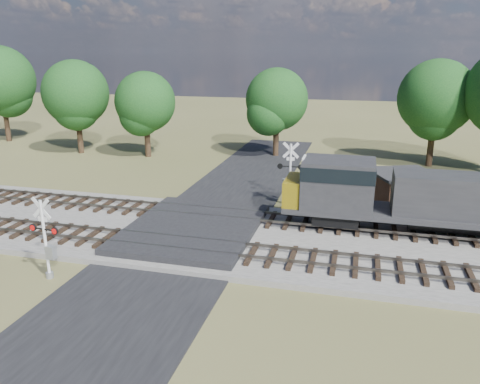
# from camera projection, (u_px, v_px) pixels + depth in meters

# --- Properties ---
(ground) EXTENTS (160.00, 160.00, 0.00)m
(ground) POSITION_uv_depth(u_px,v_px,m) (190.00, 238.00, 26.05)
(ground) COLOR brown
(ground) RESTS_ON ground
(ballast_bed) EXTENTS (140.00, 10.00, 0.30)m
(ballast_bed) POSITION_uv_depth(u_px,v_px,m) (376.00, 250.00, 24.06)
(ballast_bed) COLOR gray
(ballast_bed) RESTS_ON ground
(road) EXTENTS (7.00, 60.00, 0.08)m
(road) POSITION_uv_depth(u_px,v_px,m) (190.00, 237.00, 26.04)
(road) COLOR black
(road) RESTS_ON ground
(crossing_panel) EXTENTS (7.00, 9.00, 0.62)m
(crossing_panel) POSITION_uv_depth(u_px,v_px,m) (193.00, 230.00, 26.42)
(crossing_panel) COLOR #262628
(crossing_panel) RESTS_ON ground
(track_near) EXTENTS (140.00, 2.60, 0.33)m
(track_near) POSITION_uv_depth(u_px,v_px,m) (235.00, 251.00, 23.32)
(track_near) COLOR black
(track_near) RESTS_ON ballast_bed
(track_far) EXTENTS (140.00, 2.60, 0.33)m
(track_far) POSITION_uv_depth(u_px,v_px,m) (257.00, 218.00, 27.96)
(track_far) COLOR black
(track_far) RESTS_ON ballast_bed
(crossing_signal_near) EXTENTS (1.56, 0.36, 3.87)m
(crossing_signal_near) POSITION_uv_depth(u_px,v_px,m) (47.00, 246.00, 20.98)
(crossing_signal_near) COLOR silver
(crossing_signal_near) RESTS_ON ground
(crossing_signal_far) EXTENTS (1.74, 0.38, 4.32)m
(crossing_signal_far) POSITION_uv_depth(u_px,v_px,m) (289.00, 179.00, 31.13)
(crossing_signal_far) COLOR silver
(crossing_signal_far) RESTS_ON ground
(equipment_shed) EXTENTS (4.96, 4.96, 2.58)m
(equipment_shed) POSITION_uv_depth(u_px,v_px,m) (402.00, 192.00, 30.08)
(equipment_shed) COLOR #472A1E
(equipment_shed) RESTS_ON ground
(treeline) EXTENTS (83.37, 11.90, 11.29)m
(treeline) POSITION_uv_depth(u_px,v_px,m) (377.00, 93.00, 40.70)
(treeline) COLOR black
(treeline) RESTS_ON ground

